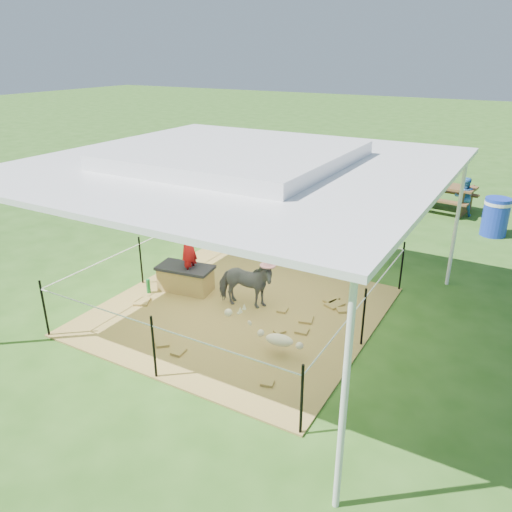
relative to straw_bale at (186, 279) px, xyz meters
The scene contains 14 objects.
ground 1.34m from the straw_bale, ahead, with size 90.00×90.00×0.00m, color #2D5919.
hay_patch 1.33m from the straw_bale, ahead, with size 4.60×4.60×0.03m, color brown.
canopy_tent 2.77m from the straw_bale, ahead, with size 6.30×6.30×2.90m.
rope_fence 1.37m from the straw_bale, ahead, with size 4.54×4.54×1.00m.
straw_bale is the anchor object (origin of this frame).
dark_cloth 0.25m from the straw_bale, ahead, with size 1.05×0.55×0.05m, color black.
woman 0.82m from the straw_bale, ahead, with size 0.43×0.28×1.18m, color red.
green_bottle 0.72m from the straw_bale, 140.71° to the right, with size 0.08×0.08×0.27m, color #1B7A31.
pony 1.36m from the straw_bale, ahead, with size 0.48×1.05×0.89m, color #4B4B50.
pink_hat 1.53m from the straw_bale, ahead, with size 0.28×0.28×0.13m, color pink.
foal 2.78m from the straw_bale, 22.63° to the right, with size 1.03×0.57×0.57m, color beige, non-canonical shape.
trash_barrel 7.94m from the straw_bale, 53.15° to the left, with size 0.62×0.62×0.96m, color #1834B7.
picnic_table_near 8.50m from the straw_bale, 68.19° to the left, with size 1.82×1.32×0.76m, color brown.
distant_person 8.55m from the straw_bale, 63.49° to the left, with size 0.53×0.41×1.09m, color #3272BC.
Camera 1 is at (4.15, -6.65, 4.32)m, focal length 35.00 mm.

